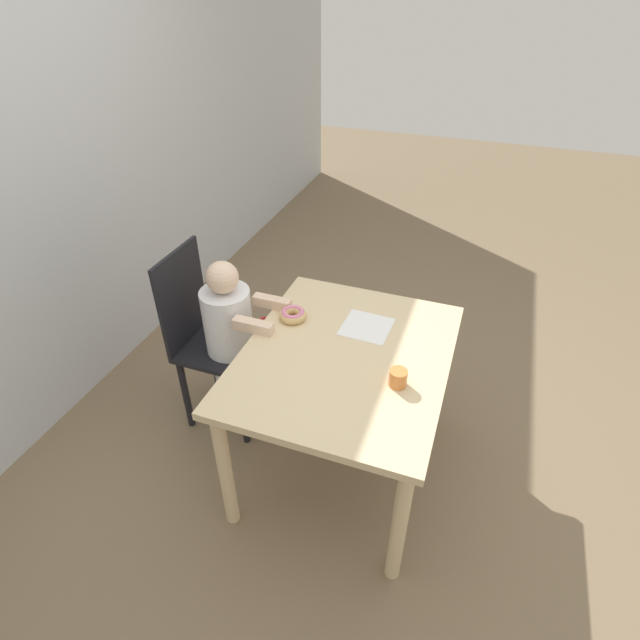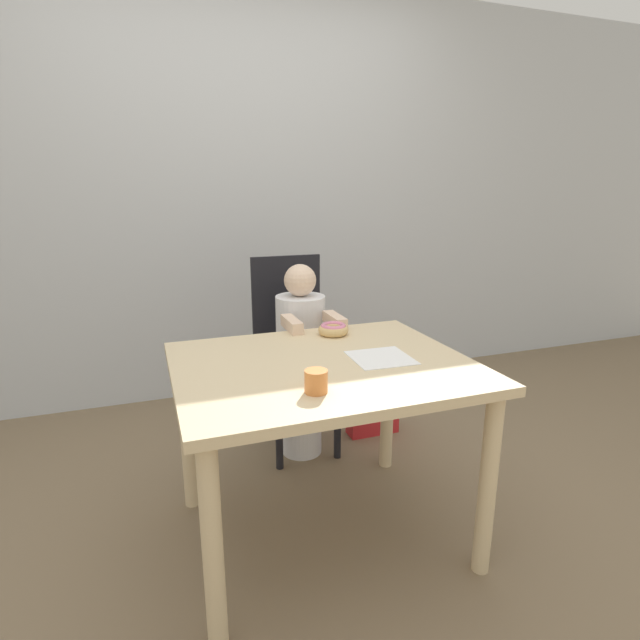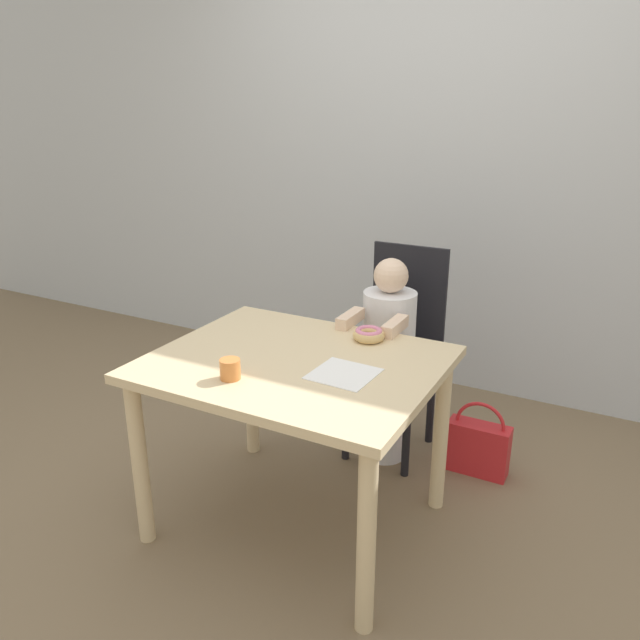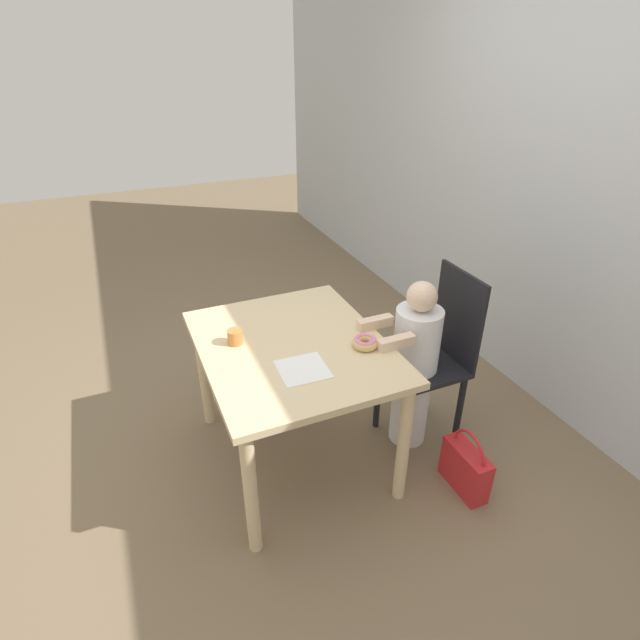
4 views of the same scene
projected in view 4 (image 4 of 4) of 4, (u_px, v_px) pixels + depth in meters
ground_plane at (296, 454)px, 2.72m from camera, size 12.00×12.00×0.00m
wall_back at (568, 195)px, 2.65m from camera, size 8.00×0.05×2.50m
dining_table at (293, 362)px, 2.42m from camera, size 1.04×0.86×0.71m
chair at (433, 359)px, 2.64m from camera, size 0.36×0.40×0.98m
child_figure at (413, 366)px, 2.61m from camera, size 0.25×0.41×0.97m
donut at (365, 342)px, 2.34m from camera, size 0.13×0.13×0.05m
napkin at (303, 369)px, 2.19m from camera, size 0.22×0.22×0.00m
handbag at (466, 467)px, 2.46m from camera, size 0.28×0.10×0.35m
cup at (235, 337)px, 2.36m from camera, size 0.07×0.07×0.07m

